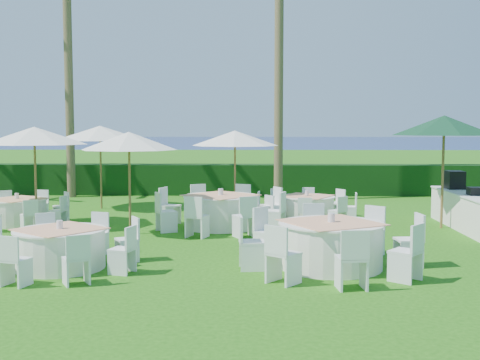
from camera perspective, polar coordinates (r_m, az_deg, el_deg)
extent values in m
plane|color=#1F5A0F|center=(12.24, -9.37, -7.61)|extent=(120.00, 120.00, 0.00)
cube|color=black|center=(23.92, -3.91, 0.06)|extent=(34.00, 1.00, 1.20)
plane|color=#081B50|center=(113.78, 0.47, 3.66)|extent=(260.00, 260.00, 0.00)
cylinder|color=white|center=(11.90, -16.67, -6.34)|extent=(1.66, 1.66, 0.72)
cylinder|color=white|center=(11.83, -16.72, -4.58)|extent=(1.73, 1.73, 0.03)
cube|color=#F1A576|center=(11.83, -16.72, -4.46)|extent=(1.88, 1.88, 0.01)
cylinder|color=silver|center=(11.82, -16.73, -4.06)|extent=(0.12, 0.12, 0.15)
cube|color=white|center=(12.20, -10.67, -5.60)|extent=(0.55, 0.55, 0.86)
cube|color=white|center=(12.97, -13.50, -5.02)|extent=(0.50, 0.50, 0.86)
cube|color=white|center=(13.14, -17.81, -4.99)|extent=(0.55, 0.55, 0.86)
cube|color=white|center=(12.64, -21.61, -5.49)|extent=(0.50, 0.50, 0.86)
cube|color=white|center=(10.85, -20.50, -7.15)|extent=(0.50, 0.50, 0.86)
cube|color=white|center=(10.64, -15.29, -7.25)|extent=(0.55, 0.55, 0.86)
cube|color=white|center=(11.23, -11.13, -6.52)|extent=(0.50, 0.50, 0.86)
cylinder|color=white|center=(11.58, 8.62, -6.20)|extent=(1.93, 1.93, 0.84)
cylinder|color=white|center=(11.51, 8.65, -4.11)|extent=(2.01, 2.01, 0.03)
cube|color=#F1A576|center=(11.50, 8.65, -3.99)|extent=(2.11, 2.11, 0.01)
cylinder|color=silver|center=(11.49, 8.65, -3.57)|extent=(0.13, 0.13, 0.18)
cube|color=white|center=(11.99, 15.69, -5.54)|extent=(0.51, 0.51, 1.00)
cube|color=white|center=(12.85, 12.22, -4.77)|extent=(0.66, 0.66, 1.00)
cube|color=white|center=(13.02, 7.15, -4.57)|extent=(0.51, 0.51, 1.00)
cube|color=white|center=(12.42, 2.71, -5.00)|extent=(0.66, 0.66, 1.00)
cube|color=white|center=(11.33, 1.14, -5.97)|extent=(0.51, 0.51, 1.00)
cube|color=white|center=(10.35, 4.14, -7.04)|extent=(0.66, 0.66, 1.00)
cube|color=white|center=(10.13, 10.53, -7.36)|extent=(0.51, 0.51, 1.00)
cube|color=white|center=(10.86, 15.41, -6.63)|extent=(0.66, 0.66, 1.00)
cylinder|color=white|center=(17.63, -20.36, -2.88)|extent=(1.55, 1.55, 0.67)
cylinder|color=white|center=(17.59, -20.39, -1.76)|extent=(1.61, 1.61, 0.03)
cube|color=#F1A576|center=(17.59, -20.40, -1.68)|extent=(1.72, 1.72, 0.01)
cylinder|color=silver|center=(17.58, -20.40, -1.41)|extent=(0.11, 0.11, 0.14)
cube|color=white|center=(17.94, -16.61, -2.43)|extent=(0.52, 0.52, 0.81)
cube|color=white|center=(18.66, -18.44, -2.20)|extent=(0.43, 0.43, 0.81)
cube|color=white|center=(18.79, -21.24, -2.23)|extent=(0.52, 0.52, 0.81)
cube|color=white|center=(16.46, -19.37, -3.16)|extent=(0.52, 0.52, 0.81)
cube|color=white|center=(17.03, -16.89, -2.82)|extent=(0.43, 0.43, 0.81)
cylinder|color=white|center=(15.99, -1.84, -3.06)|extent=(1.92, 1.92, 0.84)
cylinder|color=white|center=(15.93, -1.84, -1.53)|extent=(2.00, 2.00, 0.03)
cube|color=#F1A576|center=(15.93, -1.84, -1.44)|extent=(2.19, 2.19, 0.01)
cylinder|color=silver|center=(15.92, -1.84, -1.14)|extent=(0.13, 0.13, 0.18)
cube|color=white|center=(16.60, 2.96, -2.47)|extent=(0.63, 0.63, 1.00)
cube|color=white|center=(17.36, 0.06, -2.13)|extent=(0.59, 0.59, 1.00)
cube|color=white|center=(17.36, -3.74, -2.15)|extent=(0.63, 0.63, 1.00)
cube|color=white|center=(16.60, -6.64, -2.50)|extent=(0.59, 0.59, 1.00)
cube|color=white|center=(15.47, -7.00, -3.05)|extent=(0.63, 0.63, 1.00)
cube|color=white|center=(14.61, -4.10, -3.50)|extent=(0.59, 0.59, 1.00)
cube|color=white|center=(14.61, 0.43, -3.49)|extent=(0.63, 0.63, 1.00)
cube|color=white|center=(15.47, 3.32, -3.02)|extent=(0.59, 0.59, 1.00)
cylinder|color=white|center=(17.32, 6.34, -2.73)|extent=(1.55, 1.55, 0.67)
cylinder|color=white|center=(17.28, 6.35, -1.59)|extent=(1.62, 1.62, 0.03)
cube|color=#F1A576|center=(17.27, 6.35, -1.51)|extent=(1.71, 1.71, 0.01)
cylinder|color=silver|center=(17.26, 6.36, -1.23)|extent=(0.11, 0.11, 0.14)
cube|color=white|center=(18.15, 9.15, -2.19)|extent=(0.53, 0.53, 0.81)
cube|color=white|center=(18.51, 6.47, -2.02)|extent=(0.42, 0.42, 0.81)
cube|color=white|center=(18.21, 3.73, -2.12)|extent=(0.53, 0.53, 0.81)
cube|color=white|center=(17.39, 2.34, -2.45)|extent=(0.42, 0.42, 0.81)
cube|color=white|center=(16.51, 3.26, -2.85)|extent=(0.53, 0.53, 0.81)
cube|color=white|center=(16.11, 6.20, -3.07)|extent=(0.42, 0.42, 0.81)
cube|color=white|center=(16.45, 9.23, -2.93)|extent=(0.53, 0.53, 0.81)
cube|color=white|center=(17.31, 10.36, -2.56)|extent=(0.42, 0.42, 0.81)
cylinder|color=brown|center=(16.93, -18.81, 0.09)|extent=(0.06, 0.06, 2.57)
cone|color=white|center=(16.88, -18.92, 4.01)|extent=(2.87, 2.87, 0.46)
sphere|color=brown|center=(16.88, -18.94, 4.56)|extent=(0.10, 0.10, 0.10)
cylinder|color=brown|center=(15.16, -10.42, -0.50)|extent=(0.06, 0.06, 2.45)
cone|color=white|center=(15.10, -10.49, 3.67)|extent=(2.39, 2.39, 0.44)
sphere|color=brown|center=(15.10, -10.50, 4.25)|extent=(0.10, 0.10, 0.10)
cylinder|color=brown|center=(20.17, -13.06, 1.02)|extent=(0.06, 0.06, 2.61)
cone|color=white|center=(20.12, -13.12, 4.36)|extent=(2.98, 2.98, 0.47)
sphere|color=brown|center=(20.12, -13.13, 4.82)|extent=(0.10, 0.10, 0.10)
cylinder|color=brown|center=(17.92, -0.48, 0.44)|extent=(0.06, 0.06, 2.47)
cone|color=white|center=(17.86, -0.48, 4.00)|extent=(2.56, 2.56, 0.44)
sphere|color=brown|center=(17.86, -0.48, 4.49)|extent=(0.10, 0.10, 0.10)
cylinder|color=brown|center=(16.67, 18.67, 0.51)|extent=(0.07, 0.07, 2.86)
cone|color=#103D23|center=(16.62, 18.79, 4.94)|extent=(2.71, 2.71, 0.51)
sphere|color=brown|center=(16.62, 18.81, 5.55)|extent=(0.11, 0.11, 0.11)
cube|color=white|center=(16.85, 20.88, -2.85)|extent=(0.81, 4.01, 0.90)
cube|color=white|center=(16.80, 20.93, -1.26)|extent=(0.86, 4.06, 0.04)
cube|color=black|center=(17.91, 19.68, 0.02)|extent=(0.45, 0.55, 0.50)
cube|color=black|center=(16.41, 21.41, -0.99)|extent=(0.35, 0.35, 0.20)
cylinder|color=brown|center=(23.90, -15.93, 9.49)|extent=(0.32, 0.32, 9.21)
cylinder|color=brown|center=(22.10, 3.73, 15.24)|extent=(0.32, 0.32, 13.18)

